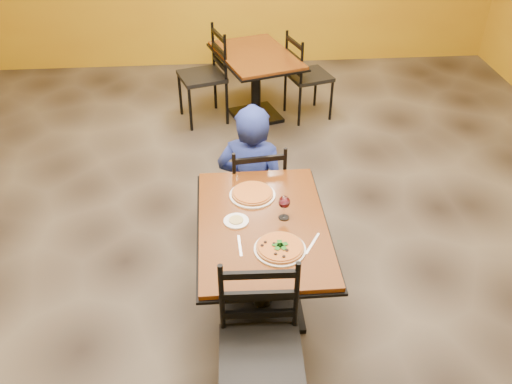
{
  "coord_description": "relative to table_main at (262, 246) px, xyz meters",
  "views": [
    {
      "loc": [
        -0.26,
        -3.16,
        2.89
      ],
      "look_at": [
        -0.03,
        -0.3,
        0.85
      ],
      "focal_mm": 38.06,
      "sensor_mm": 36.0,
      "label": 1
    }
  ],
  "objects": [
    {
      "name": "wine_glass",
      "position": [
        0.14,
        0.04,
        0.28
      ],
      "size": [
        0.08,
        0.08,
        0.18
      ],
      "primitive_type": null,
      "color": "white",
      "rests_on": "table_main"
    },
    {
      "name": "table_second",
      "position": [
        0.19,
        2.87,
        -0.01
      ],
      "size": [
        1.05,
        1.29,
        0.75
      ],
      "rotation": [
        0.0,
        0.0,
        0.3
      ],
      "color": "brown",
      "rests_on": "floor"
    },
    {
      "name": "diner",
      "position": [
        0.0,
        0.94,
        -0.0
      ],
      "size": [
        0.65,
        0.52,
        1.11
      ],
      "primitive_type": "imported",
      "rotation": [
        0.0,
        0.0,
        2.86
      ],
      "color": "navy",
      "rests_on": "floor"
    },
    {
      "name": "pizza_far",
      "position": [
        -0.04,
        0.3,
        0.21
      ],
      "size": [
        0.28,
        0.28,
        0.02
      ],
      "primitive_type": "cylinder",
      "color": "gold",
      "rests_on": "plate_far"
    },
    {
      "name": "pizza_main",
      "position": [
        0.08,
        -0.26,
        0.21
      ],
      "size": [
        0.28,
        0.28,
        0.02
      ],
      "primitive_type": "cylinder",
      "color": "maroon",
      "rests_on": "plate_main"
    },
    {
      "name": "chair_main_near",
      "position": [
        -0.08,
        -0.82,
        -0.06
      ],
      "size": [
        0.46,
        0.46,
        0.98
      ],
      "primitive_type": null,
      "rotation": [
        0.0,
        0.0,
        -0.04
      ],
      "color": "black",
      "rests_on": "floor"
    },
    {
      "name": "side_plate",
      "position": [
        -0.17,
        0.03,
        0.2
      ],
      "size": [
        0.16,
        0.16,
        0.01
      ],
      "primitive_type": "cylinder",
      "color": "white",
      "rests_on": "table_main"
    },
    {
      "name": "fork",
      "position": [
        -0.16,
        -0.21,
        0.2
      ],
      "size": [
        0.02,
        0.19,
        0.0
      ],
      "primitive_type": "cube",
      "rotation": [
        0.0,
        0.0,
        0.03
      ],
      "color": "silver",
      "rests_on": "table_main"
    },
    {
      "name": "plate_far",
      "position": [
        -0.04,
        0.3,
        0.2
      ],
      "size": [
        0.31,
        0.31,
        0.01
      ],
      "primitive_type": "cylinder",
      "color": "white",
      "rests_on": "table_main"
    },
    {
      "name": "table_main",
      "position": [
        0.0,
        0.0,
        0.0
      ],
      "size": [
        0.83,
        1.23,
        0.75
      ],
      "color": "brown",
      "rests_on": "floor"
    },
    {
      "name": "knife",
      "position": [
        0.28,
        -0.22,
        0.2
      ],
      "size": [
        0.12,
        0.19,
        0.0
      ],
      "primitive_type": "cube",
      "rotation": [
        0.0,
        0.0,
        -0.54
      ],
      "color": "silver",
      "rests_on": "table_main"
    },
    {
      "name": "dip",
      "position": [
        -0.17,
        0.03,
        0.21
      ],
      "size": [
        0.09,
        0.09,
        0.01
      ],
      "primitive_type": "cylinder",
      "color": "tan",
      "rests_on": "side_plate"
    },
    {
      "name": "chair_main_far",
      "position": [
        0.01,
        0.79,
        -0.1
      ],
      "size": [
        0.45,
        0.45,
        0.91
      ],
      "primitive_type": null,
      "rotation": [
        0.0,
        0.0,
        3.25
      ],
      "color": "black",
      "rests_on": "floor"
    },
    {
      "name": "floor",
      "position": [
        0.0,
        0.5,
        -0.56
      ],
      "size": [
        7.0,
        8.0,
        0.01
      ],
      "primitive_type": "cube",
      "color": "black",
      "rests_on": "ground"
    },
    {
      "name": "chair_second_left",
      "position": [
        -0.4,
        2.87,
        -0.05
      ],
      "size": [
        0.57,
        0.57,
        1.01
      ],
      "primitive_type": null,
      "rotation": [
        0.0,
        0.0,
        -1.27
      ],
      "color": "black",
      "rests_on": "floor"
    },
    {
      "name": "chair_second_right",
      "position": [
        0.77,
        2.87,
        -0.08
      ],
      "size": [
        0.53,
        0.53,
        0.95
      ],
      "primitive_type": null,
      "rotation": [
        0.0,
        0.0,
        1.87
      ],
      "color": "black",
      "rests_on": "floor"
    },
    {
      "name": "plate_main",
      "position": [
        0.08,
        -0.26,
        0.2
      ],
      "size": [
        0.31,
        0.31,
        0.01
      ],
      "primitive_type": "cylinder",
      "color": "white",
      "rests_on": "table_main"
    }
  ]
}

